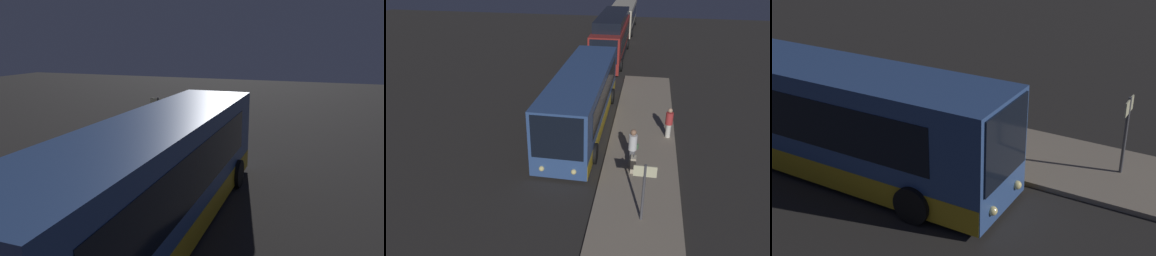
{
  "view_description": "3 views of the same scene",
  "coord_description": "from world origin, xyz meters",
  "views": [
    {
      "loc": [
        -9.14,
        -4.21,
        5.25
      ],
      "look_at": [
        3.86,
        0.44,
        1.96
      ],
      "focal_mm": 35.0,
      "sensor_mm": 36.0,
      "label": 1
    },
    {
      "loc": [
        18.62,
        3.25,
        9.14
      ],
      "look_at": [
        3.86,
        0.44,
        1.96
      ],
      "focal_mm": 35.0,
      "sensor_mm": 36.0,
      "label": 2
    },
    {
      "loc": [
        10.19,
        -10.66,
        7.72
      ],
      "look_at": [
        3.86,
        0.44,
        1.96
      ],
      "focal_mm": 50.0,
      "sensor_mm": 36.0,
      "label": 3
    }
  ],
  "objects": [
    {
      "name": "bus_second",
      "position": [
        -15.78,
        -0.16,
        1.78
      ],
      "size": [
        12.13,
        2.78,
        3.93
      ],
      "color": "maroon",
      "rests_on": "ground"
    },
    {
      "name": "bus_third",
      "position": [
        -29.44,
        -0.16,
        1.57
      ],
      "size": [
        12.18,
        2.9,
        3.16
      ],
      "color": "beige",
      "rests_on": "ground"
    },
    {
      "name": "suitcase",
      "position": [
        4.13,
        2.98,
        0.52
      ],
      "size": [
        0.37,
        0.24,
        0.99
      ],
      "color": "beige",
      "rests_on": "platform"
    },
    {
      "name": "ground",
      "position": [
        0.0,
        0.0,
        0.0
      ],
      "size": [
        80.0,
        80.0,
        0.0
      ],
      "primitive_type": "plane",
      "color": "#2B2826"
    },
    {
      "name": "platform",
      "position": [
        0.0,
        3.29,
        0.07
      ],
      "size": [
        20.0,
        3.39,
        0.15
      ],
      "color": "gray",
      "rests_on": "ground"
    },
    {
      "name": "sign_post",
      "position": [
        7.38,
        3.47,
        1.65
      ],
      "size": [
        0.1,
        0.81,
        2.33
      ],
      "color": "#4C4C51",
      "rests_on": "platform"
    },
    {
      "name": "bus_lead",
      "position": [
        -0.64,
        -0.16,
        1.6
      ],
      "size": [
        12.05,
        2.86,
        3.21
      ],
      "color": "#33518C",
      "rests_on": "ground"
    },
    {
      "name": "passenger_waiting",
      "position": [
        0.32,
        4.6,
        1.02
      ],
      "size": [
        0.43,
        0.43,
        1.63
      ],
      "rotation": [
        0.0,
        0.0,
        1.45
      ],
      "color": "silver",
      "rests_on": "platform"
    },
    {
      "name": "passenger_boarding",
      "position": [
        3.6,
        2.89,
        1.14
      ],
      "size": [
        0.64,
        0.52,
        1.83
      ],
      "rotation": [
        0.0,
        0.0,
        1.17
      ],
      "color": "gray",
      "rests_on": "platform"
    }
  ]
}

